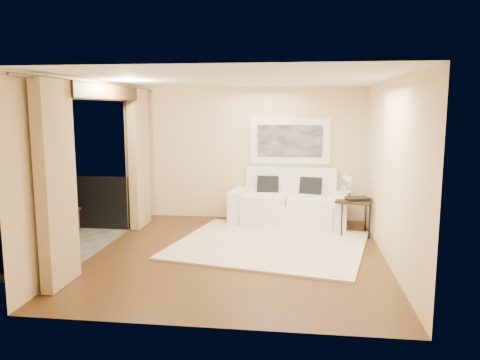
% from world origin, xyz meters
% --- Properties ---
extents(floor, '(5.00, 5.00, 0.00)m').
position_xyz_m(floor, '(0.00, 0.00, 0.00)').
color(floor, '#503417').
rests_on(floor, ground).
extents(room_shell, '(5.00, 6.40, 5.00)m').
position_xyz_m(room_shell, '(-2.13, 0.00, 2.52)').
color(room_shell, white).
rests_on(room_shell, ground).
extents(balcony, '(1.81, 2.60, 1.17)m').
position_xyz_m(balcony, '(-3.31, 0.00, 0.18)').
color(balcony, '#605B56').
rests_on(balcony, ground).
extents(curtains, '(0.16, 4.80, 2.64)m').
position_xyz_m(curtains, '(-2.11, 0.00, 1.34)').
color(curtains, tan).
rests_on(curtains, ground).
extents(artwork, '(1.62, 0.07, 0.92)m').
position_xyz_m(artwork, '(0.73, 2.46, 1.62)').
color(artwork, white).
rests_on(artwork, room_shell).
extents(rug, '(3.50, 3.20, 0.04)m').
position_xyz_m(rug, '(0.46, 0.52, 0.02)').
color(rug, beige).
rests_on(rug, floor).
extents(sofa, '(2.34, 1.20, 1.08)m').
position_xyz_m(sofa, '(0.74, 2.10, 0.38)').
color(sofa, white).
rests_on(sofa, floor).
extents(side_table, '(0.74, 0.74, 0.65)m').
position_xyz_m(side_table, '(1.93, 1.42, 0.59)').
color(side_table, black).
rests_on(side_table, floor).
extents(tray, '(0.44, 0.38, 0.05)m').
position_xyz_m(tray, '(1.97, 1.37, 0.68)').
color(tray, black).
rests_on(tray, side_table).
extents(orchid, '(0.28, 0.27, 0.45)m').
position_xyz_m(orchid, '(1.82, 1.60, 0.87)').
color(orchid, white).
rests_on(orchid, side_table).
extents(bistro_table, '(0.80, 0.80, 0.79)m').
position_xyz_m(bistro_table, '(-2.95, -0.34, 0.71)').
color(bistro_table, black).
rests_on(bistro_table, balcony).
extents(balcony_chair_far, '(0.47, 0.48, 0.89)m').
position_xyz_m(balcony_chair_far, '(-3.39, 0.91, 0.51)').
color(balcony_chair_far, black).
rests_on(balcony_chair_far, balcony).
extents(balcony_chair_near, '(0.48, 0.48, 0.98)m').
position_xyz_m(balcony_chair_near, '(-2.68, -0.90, 0.57)').
color(balcony_chair_near, black).
rests_on(balcony_chair_near, balcony).
extents(ice_bucket, '(0.18, 0.18, 0.20)m').
position_xyz_m(ice_bucket, '(-3.08, -0.23, 0.89)').
color(ice_bucket, silver).
rests_on(ice_bucket, bistro_table).
extents(candle, '(0.06, 0.06, 0.07)m').
position_xyz_m(candle, '(-2.90, -0.18, 0.82)').
color(candle, '#F63B15').
rests_on(candle, bistro_table).
extents(vase, '(0.04, 0.04, 0.18)m').
position_xyz_m(vase, '(-2.98, -0.50, 0.88)').
color(vase, white).
rests_on(vase, bistro_table).
extents(glass_a, '(0.06, 0.06, 0.12)m').
position_xyz_m(glass_a, '(-2.86, -0.43, 0.85)').
color(glass_a, silver).
rests_on(glass_a, bistro_table).
extents(glass_b, '(0.06, 0.06, 0.12)m').
position_xyz_m(glass_b, '(-2.76, -0.34, 0.85)').
color(glass_b, white).
rests_on(glass_b, bistro_table).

